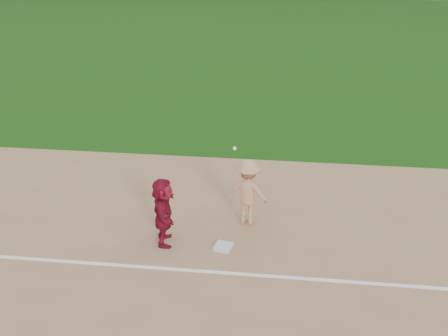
# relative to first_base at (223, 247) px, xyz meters

# --- Properties ---
(ground) EXTENTS (160.00, 160.00, 0.00)m
(ground) POSITION_rel_first_base_xyz_m (-0.16, -0.11, -0.06)
(ground) COLOR #17450D
(ground) RESTS_ON ground
(foul_line) EXTENTS (60.00, 0.10, 0.01)m
(foul_line) POSITION_rel_first_base_xyz_m (-0.16, -0.91, -0.04)
(foul_line) COLOR white
(foul_line) RESTS_ON infield_dirt
(first_base) EXTENTS (0.43, 0.43, 0.08)m
(first_base) POSITION_rel_first_base_xyz_m (0.00, 0.00, 0.00)
(first_base) COLOR silver
(first_base) RESTS_ON infield_dirt
(base_runner) EXTENTS (0.75, 1.50, 1.55)m
(base_runner) POSITION_rel_first_base_xyz_m (-1.32, 0.09, 0.73)
(base_runner) COLOR maroon
(base_runner) RESTS_ON infield_dirt
(first_base_play) EXTENTS (1.15, 1.06, 2.16)m
(first_base_play) POSITION_rel_first_base_xyz_m (0.43, 1.18, 0.76)
(first_base_play) COLOR #AFAFB2
(first_base_play) RESTS_ON infield_dirt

